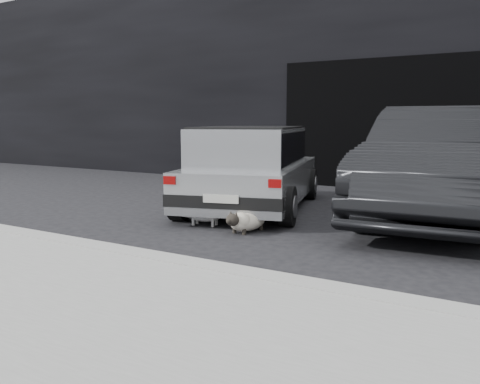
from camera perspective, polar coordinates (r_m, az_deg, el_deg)
The scene contains 9 objects.
ground at distance 7.44m, azimuth -1.33°, elevation -2.62°, with size 80.00×80.00×0.00m, color black.
building_facade at distance 12.57m, azimuth 18.02°, elevation 12.77°, with size 34.00×4.00×5.00m, color black.
garage_opening at distance 10.57m, azimuth 15.20°, elevation 7.33°, with size 4.00×0.10×2.60m, color black.
curb at distance 4.80m, azimuth -8.04°, elevation -7.93°, with size 18.00×0.25×0.12m, color gray.
sidewalk at distance 4.00m, azimuth -19.21°, elevation -11.70°, with size 18.00×2.20×0.11m, color gray.
silver_hatchback at distance 7.87m, azimuth 1.32°, elevation 3.11°, with size 2.48×3.78×1.28m.
second_car at distance 7.58m, azimuth 21.81°, elevation 3.02°, with size 1.67×4.79×1.58m, color black.
cat_siamese at distance 6.29m, azimuth 0.61°, elevation -3.31°, with size 0.37×0.89×0.31m.
cat_white at distance 6.71m, azimuth -3.73°, elevation -2.41°, with size 0.70×0.32×0.33m.
Camera 1 is at (3.94, -6.17, 1.37)m, focal length 38.00 mm.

